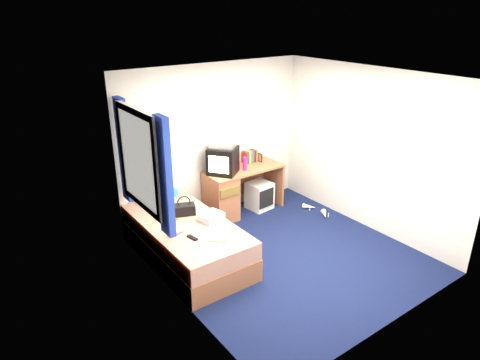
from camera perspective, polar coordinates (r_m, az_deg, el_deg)
ground at (r=5.97m, az=5.76°, el=-9.90°), size 3.40×3.40×0.00m
room_shell at (r=5.34m, az=6.35°, el=3.42°), size 3.40×3.40×3.40m
bed at (r=5.78m, az=-7.14°, el=-8.03°), size 1.01×2.00×0.54m
pillow at (r=6.38m, az=-10.99°, el=-1.92°), size 0.56×0.41×0.11m
desk at (r=6.83m, az=-1.45°, el=-1.57°), size 1.30×0.55×0.75m
storage_cube at (r=7.14m, az=2.59°, el=-2.07°), size 0.40×0.40×0.46m
crt_tv at (r=6.57m, az=-2.30°, el=2.61°), size 0.56×0.57×0.42m
vcr at (r=6.49m, az=-2.32°, el=4.65°), size 0.44×0.46×0.07m
book_row at (r=7.08m, az=1.31°, el=3.17°), size 0.24×0.13×0.20m
picture_frame at (r=7.12m, az=2.70°, el=3.01°), size 0.04×0.12×0.14m
pink_water_bottle at (r=6.73m, az=0.64°, el=2.14°), size 0.07×0.07×0.20m
aerosol_can at (r=6.77m, az=-0.45°, el=2.07°), size 0.05×0.05×0.16m
handbag at (r=5.82m, az=-7.45°, el=-3.86°), size 0.33×0.25×0.27m
towel at (r=5.65m, az=-3.86°, el=-4.90°), size 0.33×0.29×0.10m
magazine at (r=5.77m, az=-9.90°, el=-5.06°), size 0.24×0.30×0.01m
water_bottle at (r=5.37m, az=-8.59°, el=-6.83°), size 0.21×0.10×0.07m
colour_swatch_fan at (r=5.19m, az=-2.95°, el=-8.05°), size 0.19×0.20×0.01m
remote_control at (r=5.26m, az=-6.37°, el=-7.66°), size 0.08×0.17×0.02m
window_assembly at (r=5.29m, az=-13.03°, el=2.39°), size 0.11×1.42×1.40m
white_heels at (r=7.16m, az=10.20°, el=-4.01°), size 0.20×0.58×0.09m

